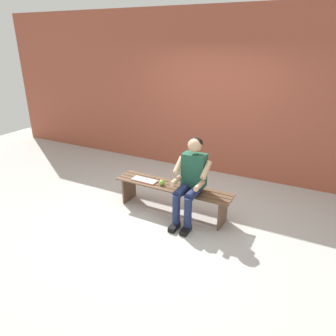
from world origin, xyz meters
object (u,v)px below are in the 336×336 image
object	(u,v)px
apple	(162,183)
person_seated	(191,178)
bench_near	(172,192)
book_open	(144,180)

from	to	relation	value
apple	person_seated	bearing A→B (deg)	174.71
person_seated	apple	size ratio (longest dim) A/B	14.47
bench_near	book_open	bearing A→B (deg)	5.26
person_seated	book_open	size ratio (longest dim) A/B	3.01
person_seated	book_open	xyz separation A→B (m)	(0.81, -0.06, -0.23)
bench_near	person_seated	xyz separation A→B (m)	(-0.34, 0.10, 0.34)
bench_near	apple	size ratio (longest dim) A/B	21.87
book_open	person_seated	bearing A→B (deg)	177.49
bench_near	person_seated	bearing A→B (deg)	163.56
person_seated	apple	bearing A→B (deg)	-5.29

